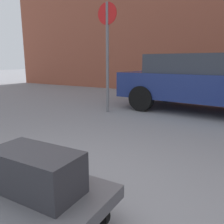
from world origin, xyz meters
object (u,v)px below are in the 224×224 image
Objects in this scene: luggage_cart at (30,199)px; duffel_bag_charcoal_rear_left at (36,171)px; parked_car at (207,81)px; no_parking_sign at (107,47)px.

duffel_bag_charcoal_rear_left is (0.05, 0.03, 0.22)m from luggage_cart.
parked_car is at bearing 85.37° from luggage_cart.
no_parking_sign reaches higher than parked_car.
luggage_cart is 1.68× the size of duffel_bag_charcoal_rear_left.
parked_car is (0.42, 5.18, 0.49)m from luggage_cart.
no_parking_sign reaches higher than luggage_cart.
duffel_bag_charcoal_rear_left is 0.26× the size of no_parking_sign.
luggage_cart is at bearing -152.04° from duffel_bag_charcoal_rear_left.
luggage_cart is 0.25× the size of parked_car.
duffel_bag_charcoal_rear_left is at bearing -65.87° from no_parking_sign.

